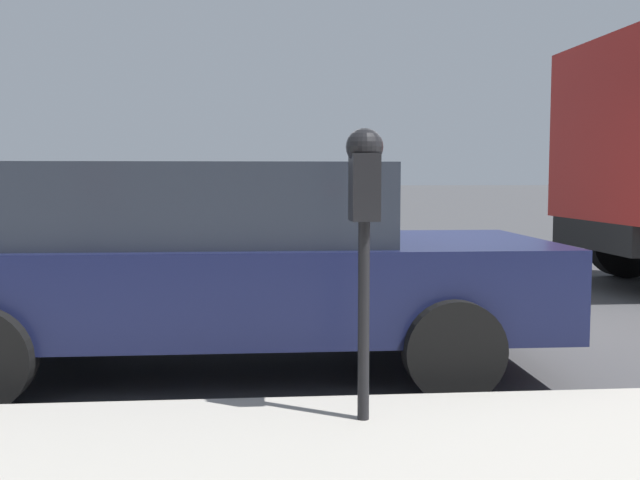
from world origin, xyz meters
name	(u,v)px	position (x,y,z in m)	size (l,w,h in m)	color
ground_plane	(395,337)	(0.00, 0.00, 0.00)	(220.00, 220.00, 0.00)	#424244
parking_meter	(364,199)	(-2.62, 0.66, 1.29)	(0.21, 0.19, 1.50)	black
car_navy	(221,261)	(-0.91, 1.47, 0.79)	(2.10, 4.66, 1.50)	#14193D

